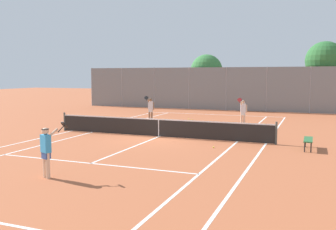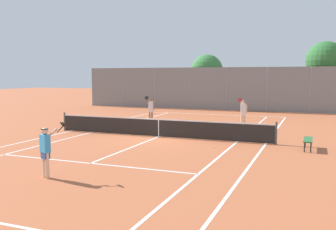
{
  "view_description": "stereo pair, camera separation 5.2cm",
  "coord_description": "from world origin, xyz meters",
  "px_view_note": "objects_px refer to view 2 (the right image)",
  "views": [
    {
      "loc": [
        7.55,
        -17.89,
        3.23
      ],
      "look_at": [
        -0.06,
        1.5,
        1.0
      ],
      "focal_mm": 40.0,
      "sensor_mm": 36.0,
      "label": 1
    },
    {
      "loc": [
        7.6,
        -17.87,
        3.23
      ],
      "look_at": [
        -0.06,
        1.5,
        1.0
      ],
      "focal_mm": 40.0,
      "sensor_mm": 36.0,
      "label": 2
    }
  ],
  "objects_px": {
    "tennis_net": "(159,127)",
    "player_far_left": "(151,108)",
    "loose_tennis_ball_3": "(189,119)",
    "player_far_right": "(243,111)",
    "player_near_side": "(46,149)",
    "loose_tennis_ball_2": "(264,124)",
    "loose_tennis_ball_4": "(213,147)",
    "loose_tennis_ball_5": "(227,129)",
    "tree_behind_left": "(209,71)",
    "courtside_bench": "(308,140)",
    "loose_tennis_ball_1": "(159,127)",
    "loose_tennis_ball_0": "(192,120)",
    "tree_behind_right": "(325,62)"
  },
  "relations": [
    {
      "from": "player_far_right",
      "to": "loose_tennis_ball_0",
      "type": "distance_m",
      "value": 4.11
    },
    {
      "from": "loose_tennis_ball_4",
      "to": "tree_behind_right",
      "type": "bearing_deg",
      "value": 76.55
    },
    {
      "from": "player_near_side",
      "to": "loose_tennis_ball_4",
      "type": "bearing_deg",
      "value": 61.18
    },
    {
      "from": "loose_tennis_ball_0",
      "to": "tennis_net",
      "type": "bearing_deg",
      "value": -85.35
    },
    {
      "from": "tree_behind_left",
      "to": "loose_tennis_ball_3",
      "type": "bearing_deg",
      "value": -82.73
    },
    {
      "from": "loose_tennis_ball_1",
      "to": "loose_tennis_ball_5",
      "type": "xyz_separation_m",
      "value": [
        4.03,
        0.98,
        0.0
      ]
    },
    {
      "from": "loose_tennis_ball_3",
      "to": "loose_tennis_ball_4",
      "type": "height_order",
      "value": "same"
    },
    {
      "from": "player_near_side",
      "to": "loose_tennis_ball_5",
      "type": "distance_m",
      "value": 12.98
    },
    {
      "from": "loose_tennis_ball_4",
      "to": "tree_behind_right",
      "type": "height_order",
      "value": "tree_behind_right"
    },
    {
      "from": "player_near_side",
      "to": "loose_tennis_ball_1",
      "type": "distance_m",
      "value": 11.71
    },
    {
      "from": "loose_tennis_ball_1",
      "to": "tree_behind_right",
      "type": "relative_size",
      "value": 0.01
    },
    {
      "from": "loose_tennis_ball_1",
      "to": "loose_tennis_ball_4",
      "type": "height_order",
      "value": "same"
    },
    {
      "from": "tennis_net",
      "to": "tree_behind_left",
      "type": "height_order",
      "value": "tree_behind_left"
    },
    {
      "from": "player_far_right",
      "to": "loose_tennis_ball_2",
      "type": "distance_m",
      "value": 1.73
    },
    {
      "from": "loose_tennis_ball_3",
      "to": "player_far_right",
      "type": "bearing_deg",
      "value": -19.11
    },
    {
      "from": "loose_tennis_ball_1",
      "to": "loose_tennis_ball_0",
      "type": "bearing_deg",
      "value": 81.55
    },
    {
      "from": "player_near_side",
      "to": "tree_behind_right",
      "type": "bearing_deg",
      "value": 72.4
    },
    {
      "from": "tennis_net",
      "to": "player_far_right",
      "type": "relative_size",
      "value": 6.76
    },
    {
      "from": "player_near_side",
      "to": "loose_tennis_ball_2",
      "type": "distance_m",
      "value": 16.52
    },
    {
      "from": "tennis_net",
      "to": "loose_tennis_ball_0",
      "type": "relative_size",
      "value": 181.82
    },
    {
      "from": "loose_tennis_ball_4",
      "to": "tree_behind_right",
      "type": "distance_m",
      "value": 20.89
    },
    {
      "from": "loose_tennis_ball_3",
      "to": "tree_behind_right",
      "type": "xyz_separation_m",
      "value": [
        9.19,
        10.01,
        4.35
      ]
    },
    {
      "from": "tennis_net",
      "to": "courtside_bench",
      "type": "distance_m",
      "value": 7.41
    },
    {
      "from": "tennis_net",
      "to": "loose_tennis_ball_2",
      "type": "bearing_deg",
      "value": 58.08
    },
    {
      "from": "tennis_net",
      "to": "loose_tennis_ball_3",
      "type": "relative_size",
      "value": 181.82
    },
    {
      "from": "player_far_left",
      "to": "loose_tennis_ball_4",
      "type": "distance_m",
      "value": 10.55
    },
    {
      "from": "tennis_net",
      "to": "player_far_left",
      "type": "relative_size",
      "value": 6.76
    },
    {
      "from": "courtside_bench",
      "to": "tree_behind_right",
      "type": "xyz_separation_m",
      "value": [
        0.84,
        18.69,
        3.97
      ]
    },
    {
      "from": "courtside_bench",
      "to": "tree_behind_left",
      "type": "height_order",
      "value": "tree_behind_left"
    },
    {
      "from": "loose_tennis_ball_3",
      "to": "loose_tennis_ball_2",
      "type": "bearing_deg",
      "value": -7.37
    },
    {
      "from": "tennis_net",
      "to": "loose_tennis_ball_0",
      "type": "height_order",
      "value": "tennis_net"
    },
    {
      "from": "player_near_side",
      "to": "courtside_bench",
      "type": "height_order",
      "value": "player_near_side"
    },
    {
      "from": "loose_tennis_ball_5",
      "to": "tree_behind_right",
      "type": "xyz_separation_m",
      "value": [
        5.46,
        13.91,
        4.35
      ]
    },
    {
      "from": "player_near_side",
      "to": "player_far_left",
      "type": "relative_size",
      "value": 1.0
    },
    {
      "from": "loose_tennis_ball_5",
      "to": "loose_tennis_ball_4",
      "type": "bearing_deg",
      "value": -83.19
    },
    {
      "from": "courtside_bench",
      "to": "tennis_net",
      "type": "bearing_deg",
      "value": 174.37
    },
    {
      "from": "tennis_net",
      "to": "loose_tennis_ball_5",
      "type": "relative_size",
      "value": 181.82
    },
    {
      "from": "loose_tennis_ball_5",
      "to": "tree_behind_right",
      "type": "relative_size",
      "value": 0.01
    },
    {
      "from": "loose_tennis_ball_2",
      "to": "loose_tennis_ball_0",
      "type": "bearing_deg",
      "value": 176.06
    },
    {
      "from": "tree_behind_left",
      "to": "loose_tennis_ball_5",
      "type": "bearing_deg",
      "value": -70.14
    },
    {
      "from": "loose_tennis_ball_0",
      "to": "tree_behind_left",
      "type": "height_order",
      "value": "tree_behind_left"
    },
    {
      "from": "tree_behind_left",
      "to": "player_far_right",
      "type": "bearing_deg",
      "value": -64.26
    },
    {
      "from": "player_far_left",
      "to": "tree_behind_left",
      "type": "distance_m",
      "value": 12.02
    },
    {
      "from": "loose_tennis_ball_0",
      "to": "loose_tennis_ball_4",
      "type": "xyz_separation_m",
      "value": [
        4.07,
        -9.5,
        0.0
      ]
    },
    {
      "from": "tennis_net",
      "to": "loose_tennis_ball_1",
      "type": "relative_size",
      "value": 181.82
    },
    {
      "from": "tennis_net",
      "to": "loose_tennis_ball_0",
      "type": "bearing_deg",
      "value": 94.65
    },
    {
      "from": "player_far_left",
      "to": "loose_tennis_ball_5",
      "type": "distance_m",
      "value": 6.42
    },
    {
      "from": "loose_tennis_ball_1",
      "to": "loose_tennis_ball_5",
      "type": "height_order",
      "value": "same"
    },
    {
      "from": "loose_tennis_ball_2",
      "to": "loose_tennis_ball_3",
      "type": "relative_size",
      "value": 1.0
    },
    {
      "from": "loose_tennis_ball_3",
      "to": "loose_tennis_ball_4",
      "type": "distance_m",
      "value": 10.81
    }
  ]
}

